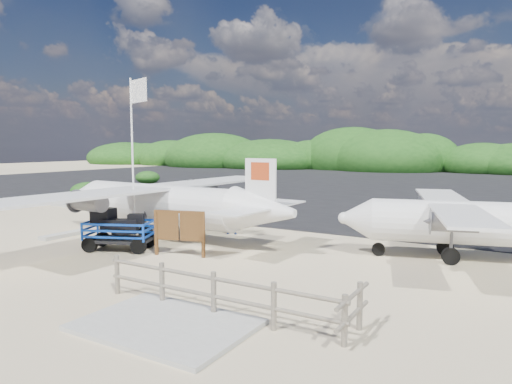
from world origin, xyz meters
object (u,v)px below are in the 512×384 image
Objects in this scene: crew_b at (196,212)px; aircraft_small at (345,178)px; baggage_cart at (120,250)px; flagpole at (135,244)px; crew_a at (231,212)px; signboard at (180,256)px.

crew_b reaches higher than aircraft_small.
baggage_cart is 1.30× the size of crew_b.
flagpole is 2.89m from crew_b.
flagpole is 3.34× the size of crew_a.
flagpole is 3.21× the size of signboard.
baggage_cart is 0.32× the size of aircraft_small.
signboard is (2.47, 0.37, 0.00)m from baggage_cart.
crew_a reaches higher than baggage_cart.
crew_a is at bearing 44.81° from baggage_cart.
crew_a reaches higher than aircraft_small.
flagpole is 0.79× the size of aircraft_small.
aircraft_small is (-7.72, 38.27, 0.00)m from signboard.
signboard is at bearing 128.04° from crew_b.
signboard is at bearing -14.58° from baggage_cart.
flagpole reaches higher than crew_a.
flagpole is 2.79m from signboard.
flagpole is at bearing 82.06° from aircraft_small.
aircraft_small is at bearing -94.68° from crew_a.
flagpole reaches higher than aircraft_small.
signboard is (2.72, -0.61, 0.00)m from flagpole.
flagpole is at bearing 43.02° from crew_a.
signboard is at bearing 82.41° from crew_a.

